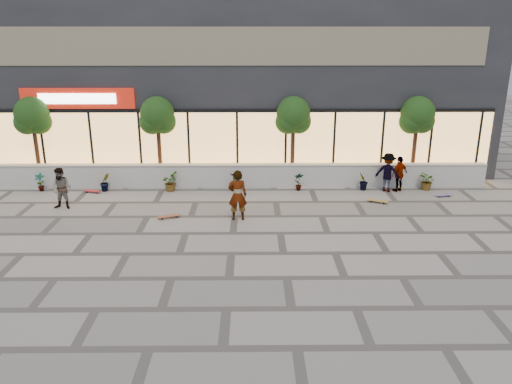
{
  "coord_description": "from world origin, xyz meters",
  "views": [
    {
      "loc": [
        0.64,
        -14.24,
        6.66
      ],
      "look_at": [
        0.8,
        2.23,
        1.3
      ],
      "focal_mm": 35.0,
      "sensor_mm": 36.0,
      "label": 1
    }
  ],
  "objects_px": {
    "skateboard_left": "(92,191)",
    "skateboard_right_far": "(444,195)",
    "tree_west": "(32,118)",
    "skater_left": "(62,189)",
    "tree_east": "(417,117)",
    "tree_mideast": "(293,117)",
    "skateboard_center": "(169,216)",
    "skateboard_right_near": "(378,201)",
    "skater_center": "(238,195)",
    "skater_right_near": "(399,174)",
    "tree_midwest": "(157,118)",
    "skater_right_far": "(388,172)"
  },
  "relations": [
    {
      "from": "skateboard_left",
      "to": "skateboard_right_near",
      "type": "bearing_deg",
      "value": 9.11
    },
    {
      "from": "skateboard_left",
      "to": "skater_left",
      "type": "bearing_deg",
      "value": -88.26
    },
    {
      "from": "tree_west",
      "to": "skater_left",
      "type": "relative_size",
      "value": 2.39
    },
    {
      "from": "skater_right_near",
      "to": "skateboard_right_far",
      "type": "xyz_separation_m",
      "value": [
        1.7,
        -0.78,
        -0.7
      ]
    },
    {
      "from": "skater_left",
      "to": "skater_right_near",
      "type": "distance_m",
      "value": 13.87
    },
    {
      "from": "skateboard_right_far",
      "to": "skateboard_left",
      "type": "bearing_deg",
      "value": 165.03
    },
    {
      "from": "skateboard_right_near",
      "to": "tree_east",
      "type": "bearing_deg",
      "value": 78.24
    },
    {
      "from": "skateboard_right_near",
      "to": "skateboard_left",
      "type": "bearing_deg",
      "value": -160.95
    },
    {
      "from": "tree_mideast",
      "to": "skater_right_near",
      "type": "distance_m",
      "value": 5.2
    },
    {
      "from": "tree_west",
      "to": "skater_left",
      "type": "xyz_separation_m",
      "value": [
        2.29,
        -3.49,
        -2.17
      ]
    },
    {
      "from": "skateboard_left",
      "to": "tree_east",
      "type": "bearing_deg",
      "value": 21.94
    },
    {
      "from": "tree_west",
      "to": "skater_center",
      "type": "distance_m",
      "value": 10.49
    },
    {
      "from": "tree_midwest",
      "to": "skater_left",
      "type": "xyz_separation_m",
      "value": [
        -3.21,
        -3.49,
        -2.17
      ]
    },
    {
      "from": "tree_midwest",
      "to": "skater_right_near",
      "type": "height_order",
      "value": "tree_midwest"
    },
    {
      "from": "tree_east",
      "to": "skater_center",
      "type": "relative_size",
      "value": 2.08
    },
    {
      "from": "skateboard_right_near",
      "to": "skateboard_right_far",
      "type": "height_order",
      "value": "skateboard_right_near"
    },
    {
      "from": "tree_west",
      "to": "skateboard_right_near",
      "type": "bearing_deg",
      "value": -11.23
    },
    {
      "from": "skater_center",
      "to": "skater_left",
      "type": "distance_m",
      "value": 6.96
    },
    {
      "from": "skater_right_near",
      "to": "skateboard_right_near",
      "type": "height_order",
      "value": "skater_right_near"
    },
    {
      "from": "skater_center",
      "to": "skater_right_far",
      "type": "distance_m",
      "value": 7.19
    },
    {
      "from": "skater_center",
      "to": "skater_right_near",
      "type": "relative_size",
      "value": 1.21
    },
    {
      "from": "skateboard_center",
      "to": "tree_east",
      "type": "bearing_deg",
      "value": 3.04
    },
    {
      "from": "tree_midwest",
      "to": "skater_right_far",
      "type": "xyz_separation_m",
      "value": [
        10.0,
        -1.4,
        -2.14
      ]
    },
    {
      "from": "tree_midwest",
      "to": "skater_right_near",
      "type": "distance_m",
      "value": 10.82
    },
    {
      "from": "skateboard_left",
      "to": "skateboard_right_far",
      "type": "distance_m",
      "value": 14.93
    },
    {
      "from": "skater_right_far",
      "to": "skateboard_left",
      "type": "distance_m",
      "value": 12.73
    },
    {
      "from": "tree_west",
      "to": "skateboard_left",
      "type": "distance_m",
      "value": 4.3
    },
    {
      "from": "tree_midwest",
      "to": "skater_center",
      "type": "distance_m",
      "value": 6.31
    },
    {
      "from": "tree_east",
      "to": "skateboard_right_near",
      "type": "bearing_deg",
      "value": -127.62
    },
    {
      "from": "skater_right_near",
      "to": "skateboard_right_far",
      "type": "height_order",
      "value": "skater_right_near"
    },
    {
      "from": "tree_mideast",
      "to": "tree_east",
      "type": "distance_m",
      "value": 5.5
    },
    {
      "from": "skater_center",
      "to": "tree_midwest",
      "type": "bearing_deg",
      "value": -53.98
    },
    {
      "from": "skater_center",
      "to": "skateboard_left",
      "type": "distance_m",
      "value": 7.17
    },
    {
      "from": "skater_center",
      "to": "tree_mideast",
      "type": "bearing_deg",
      "value": -118.02
    },
    {
      "from": "tree_mideast",
      "to": "skateboard_center",
      "type": "xyz_separation_m",
      "value": [
        -4.93,
        -4.59,
        -2.9
      ]
    },
    {
      "from": "skater_center",
      "to": "skateboard_left",
      "type": "height_order",
      "value": "skater_center"
    },
    {
      "from": "tree_mideast",
      "to": "skateboard_center",
      "type": "distance_m",
      "value": 7.34
    },
    {
      "from": "tree_midwest",
      "to": "skater_right_far",
      "type": "relative_size",
      "value": 2.32
    },
    {
      "from": "tree_east",
      "to": "tree_mideast",
      "type": "bearing_deg",
      "value": 180.0
    },
    {
      "from": "skater_right_far",
      "to": "skateboard_center",
      "type": "xyz_separation_m",
      "value": [
        -8.93,
        -3.19,
        -0.76
      ]
    },
    {
      "from": "skateboard_center",
      "to": "skateboard_left",
      "type": "relative_size",
      "value": 1.1
    },
    {
      "from": "skater_center",
      "to": "skater_left",
      "type": "relative_size",
      "value": 1.15
    },
    {
      "from": "skater_right_far",
      "to": "skater_center",
      "type": "bearing_deg",
      "value": 54.18
    },
    {
      "from": "tree_west",
      "to": "skater_right_near",
      "type": "xyz_separation_m",
      "value": [
        16.0,
        -1.4,
        -2.21
      ]
    },
    {
      "from": "tree_midwest",
      "to": "skater_right_near",
      "type": "xyz_separation_m",
      "value": [
        10.5,
        -1.4,
        -2.21
      ]
    },
    {
      "from": "tree_mideast",
      "to": "skateboard_right_near",
      "type": "bearing_deg",
      "value": -42.05
    },
    {
      "from": "tree_midwest",
      "to": "tree_east",
      "type": "bearing_deg",
      "value": 0.0
    },
    {
      "from": "tree_midwest",
      "to": "skateboard_right_far",
      "type": "distance_m",
      "value": 12.73
    },
    {
      "from": "skater_center",
      "to": "skateboard_center",
      "type": "relative_size",
      "value": 2.17
    },
    {
      "from": "skateboard_left",
      "to": "tree_west",
      "type": "bearing_deg",
      "value": 167.64
    }
  ]
}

